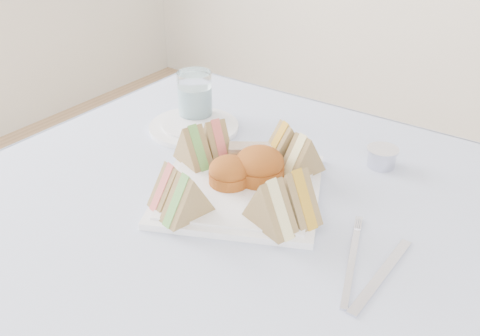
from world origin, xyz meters
The scene contains 18 objects.
tablecloth centered at (0.00, 0.00, 0.74)m, with size 1.02×1.02×0.01m, color #ADBEEA.
serving_plate centered at (-0.02, 0.07, 0.75)m, with size 0.28×0.28×0.01m, color white.
sandwich_fl_a centered at (-0.09, -0.03, 0.79)m, with size 0.08×0.04×0.07m, color #8F7751, non-canonical shape.
sandwich_fl_b centered at (-0.04, -0.05, 0.80)m, with size 0.09×0.04×0.08m, color #8F7751, non-canonical shape.
sandwich_fr_a centered at (0.10, 0.05, 0.80)m, with size 0.09×0.04×0.08m, color #8F7751, non-canonical shape.
sandwich_fr_b centered at (0.08, 0.00, 0.80)m, with size 0.09×0.04×0.08m, color #8F7751, non-canonical shape.
sandwich_bl_a centered at (-0.14, 0.09, 0.80)m, with size 0.09×0.04×0.08m, color #8F7751, non-canonical shape.
sandwich_bl_b centered at (-0.13, 0.13, 0.80)m, with size 0.09×0.04×0.08m, color #8F7751, non-canonical shape.
sandwich_br_a centered at (0.04, 0.17, 0.80)m, with size 0.09×0.04×0.08m, color #8F7751, non-canonical shape.
sandwich_br_b centered at (0.00, 0.19, 0.80)m, with size 0.09×0.04×0.08m, color #8F7751, non-canonical shape.
scone_left centered at (-0.04, 0.07, 0.78)m, with size 0.07×0.07×0.05m, color #A34C11.
scone_right centered at (-0.01, 0.11, 0.79)m, with size 0.09×0.09×0.06m, color #A34C11.
pastry_slice centered at (-0.05, 0.15, 0.78)m, with size 0.08×0.03×0.04m, color tan.
side_plate centered at (-0.25, 0.22, 0.75)m, with size 0.19×0.19×0.01m, color white.
water_glass centered at (-0.28, 0.26, 0.80)m, with size 0.08×0.08×0.11m, color white.
tea_strainer centered at (0.15, 0.30, 0.76)m, with size 0.06×0.06×0.03m, color silver.
knife centered at (0.27, 0.01, 0.75)m, with size 0.01×0.19×0.00m, color silver.
fork centered at (0.22, 0.00, 0.75)m, with size 0.01×0.18×0.00m, color silver.
Camera 1 is at (0.44, -0.58, 1.26)m, focal length 40.00 mm.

